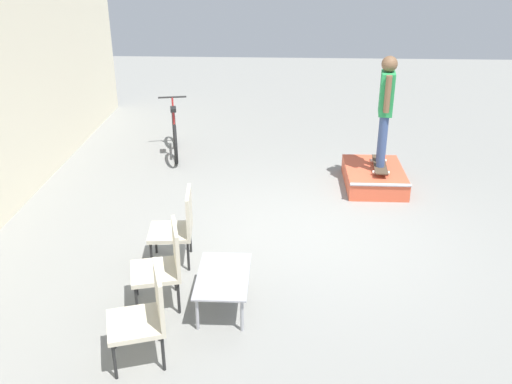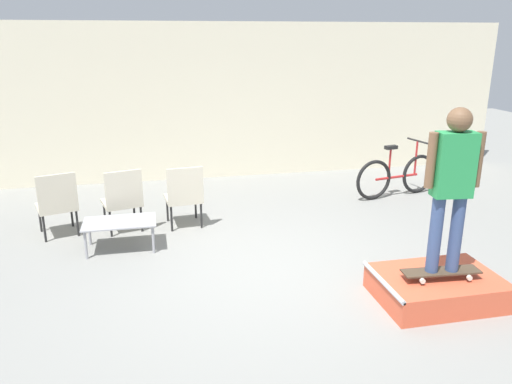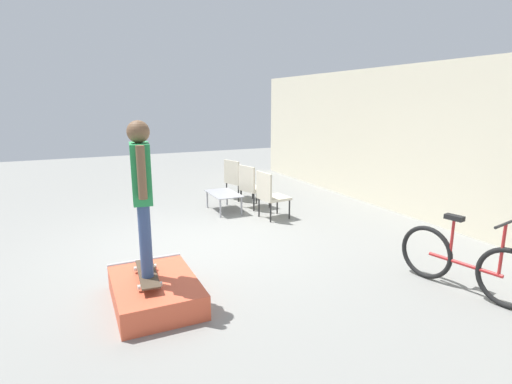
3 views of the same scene
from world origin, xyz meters
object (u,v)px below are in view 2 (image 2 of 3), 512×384
at_px(skate_ramp_box, 436,287).
at_px(bicycle, 397,176).
at_px(skateboard_on_ramp, 441,272).
at_px(person_skater, 452,178).
at_px(patio_chair_right, 184,194).
at_px(patio_chair_left, 57,202).
at_px(coffee_table, 120,224).
at_px(patio_chair_center, 123,198).

relative_size(skate_ramp_box, bicycle, 0.78).
distance_m(skate_ramp_box, skateboard_on_ramp, 0.24).
distance_m(person_skater, patio_chair_right, 3.85).
bearing_deg(patio_chair_left, bicycle, 169.89).
height_order(patio_chair_right, bicycle, bicycle).
distance_m(skateboard_on_ramp, person_skater, 1.02).
relative_size(skate_ramp_box, patio_chair_left, 1.39).
distance_m(coffee_table, patio_chair_center, 0.66).
bearing_deg(person_skater, patio_chair_right, 138.14).
distance_m(person_skater, patio_chair_center, 4.47).
xyz_separation_m(patio_chair_left, bicycle, (5.56, 0.72, -0.14)).
bearing_deg(bicycle, person_skater, -121.95).
relative_size(skateboard_on_ramp, patio_chair_right, 0.89).
height_order(skate_ramp_box, patio_chair_left, patio_chair_left).
distance_m(patio_chair_left, bicycle, 5.61).
height_order(patio_chair_center, bicycle, bicycle).
xyz_separation_m(patio_chair_center, patio_chair_right, (0.88, -0.00, 0.00)).
relative_size(patio_chair_right, bicycle, 0.57).
bearing_deg(patio_chair_right, skateboard_on_ramp, 125.79).
height_order(skate_ramp_box, patio_chair_center, patio_chair_center).
xyz_separation_m(patio_chair_center, bicycle, (4.67, 0.72, -0.14)).
height_order(coffee_table, patio_chair_right, patio_chair_right).
xyz_separation_m(patio_chair_left, patio_chair_center, (0.89, -0.00, 0.00)).
height_order(skate_ramp_box, skateboard_on_ramp, skateboard_on_ramp).
bearing_deg(person_skater, patio_chair_left, 153.28).
bearing_deg(patio_chair_right, patio_chair_center, -5.63).
relative_size(coffee_table, patio_chair_left, 1.00).
bearing_deg(skate_ramp_box, patio_chair_center, 140.77).
bearing_deg(skateboard_on_ramp, bicycle, 73.78).
distance_m(coffee_table, patio_chair_left, 1.09).
distance_m(patio_chair_right, bicycle, 3.86).
distance_m(coffee_table, bicycle, 4.89).
xyz_separation_m(coffee_table, patio_chair_left, (-0.87, 0.64, 0.16)).
bearing_deg(person_skater, skate_ramp_box, 83.93).
bearing_deg(bicycle, coffee_table, -175.40).
relative_size(patio_chair_center, bicycle, 0.57).
bearing_deg(person_skater, patio_chair_center, 146.81).
bearing_deg(patio_chair_center, patio_chair_right, 165.03).
bearing_deg(skateboard_on_ramp, coffee_table, 151.29).
relative_size(skateboard_on_ramp, patio_chair_center, 0.89).
xyz_separation_m(coffee_table, patio_chair_right, (0.91, 0.64, 0.16)).
height_order(skateboard_on_ramp, coffee_table, coffee_table).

